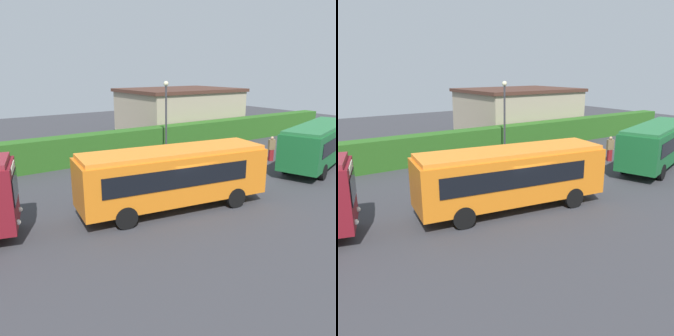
% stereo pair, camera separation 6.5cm
% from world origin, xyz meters
% --- Properties ---
extents(ground_plane, '(80.86, 80.86, 0.00)m').
position_xyz_m(ground_plane, '(0.00, 0.00, 0.00)').
color(ground_plane, '#38383D').
extents(bus_orange, '(9.50, 3.91, 2.99)m').
position_xyz_m(bus_orange, '(-0.51, 0.27, 1.74)').
color(bus_orange, orange).
rests_on(bus_orange, ground_plane).
extents(bus_green, '(9.29, 5.12, 3.00)m').
position_xyz_m(bus_green, '(12.09, 0.81, 1.74)').
color(bus_green, '#19602D').
rests_on(bus_green, ground_plane).
extents(person_far, '(0.54, 0.42, 1.83)m').
position_xyz_m(person_far, '(10.98, 3.85, 0.97)').
color(person_far, maroon).
rests_on(person_far, ground_plane).
extents(hedge_row, '(52.43, 1.47, 2.09)m').
position_xyz_m(hedge_row, '(0.00, 11.07, 1.04)').
color(hedge_row, '#2C621E').
rests_on(hedge_row, ground_plane).
extents(depot_building, '(10.96, 8.23, 4.76)m').
position_xyz_m(depot_building, '(11.44, 15.92, 2.39)').
color(depot_building, tan).
rests_on(depot_building, ground_plane).
extents(traffic_cone, '(0.36, 0.36, 0.60)m').
position_xyz_m(traffic_cone, '(1.09, 6.97, 0.30)').
color(traffic_cone, orange).
rests_on(traffic_cone, ground_plane).
extents(lamppost, '(0.36, 0.36, 5.78)m').
position_xyz_m(lamppost, '(4.75, 8.56, 3.59)').
color(lamppost, '#38383D').
rests_on(lamppost, ground_plane).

